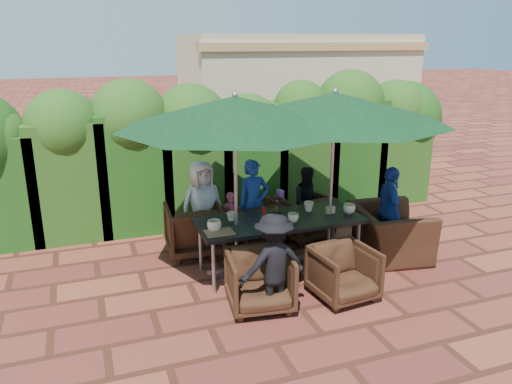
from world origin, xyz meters
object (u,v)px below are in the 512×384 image
object	(u,v)px
chair_far_mid	(256,220)
chair_near_right	(344,271)
chair_far_right	(303,214)
chair_near_left	(260,278)
chair_far_left	(194,227)
umbrella_right	(335,107)
chair_end_right	(390,224)
umbrella_left	(235,112)
dining_table	(280,224)

from	to	relation	value
chair_far_mid	chair_near_right	size ratio (longest dim) A/B	1.00
chair_far_right	chair_near_left	distance (m)	2.32
chair_far_left	chair_far_right	distance (m)	1.78
umbrella_right	chair_near_right	distance (m)	2.10
chair_far_right	chair_end_right	size ratio (longest dim) A/B	0.69
umbrella_left	umbrella_right	xyz separation A→B (m)	(1.35, -0.02, 0.00)
umbrella_left	chair_near_right	distance (m)	2.35
dining_table	chair_far_right	bearing A→B (deg)	50.51
dining_table	umbrella_right	bearing A→B (deg)	-3.91
chair_far_mid	chair_near_left	world-z (taller)	chair_near_left
chair_far_mid	chair_near_left	distance (m)	2.03
umbrella_right	chair_near_right	world-z (taller)	umbrella_right
dining_table	umbrella_right	distance (m)	1.71
dining_table	chair_near_left	world-z (taller)	chair_near_left
chair_near_right	chair_far_right	bearing A→B (deg)	73.60
chair_near_left	chair_end_right	bearing A→B (deg)	25.76
umbrella_right	chair_far_mid	bearing A→B (deg)	121.86
umbrella_right	chair_end_right	bearing A→B (deg)	-3.26
chair_far_mid	chair_near_right	distance (m)	2.10
chair_far_left	umbrella_right	bearing A→B (deg)	152.42
chair_far_left	chair_near_right	bearing A→B (deg)	129.11
umbrella_left	chair_near_left	bearing A→B (deg)	-88.51
chair_near_left	chair_far_right	bearing A→B (deg)	60.09
chair_far_left	chair_end_right	size ratio (longest dim) A/B	0.73
umbrella_left	umbrella_right	world-z (taller)	same
dining_table	chair_far_left	size ratio (longest dim) A/B	2.72
umbrella_right	chair_far_left	distance (m)	2.67
chair_far_mid	chair_end_right	distance (m)	2.03
umbrella_right	chair_far_left	world-z (taller)	umbrella_right
chair_near_left	dining_table	bearing A→B (deg)	62.63
chair_far_right	chair_end_right	distance (m)	1.40
chair_far_left	chair_far_mid	xyz separation A→B (m)	(1.00, 0.11, -0.05)
chair_near_left	chair_near_right	distance (m)	1.05
dining_table	umbrella_left	world-z (taller)	umbrella_left
chair_end_right	dining_table	bearing A→B (deg)	96.08
umbrella_left	chair_end_right	xyz separation A→B (m)	(2.31, -0.08, -1.72)
chair_far_left	chair_far_right	world-z (taller)	chair_far_left
chair_far_left	chair_near_left	xyz separation A→B (m)	(0.37, -1.82, -0.03)
chair_far_left	chair_near_left	distance (m)	1.85
chair_near_right	chair_end_right	size ratio (longest dim) A/B	0.64
umbrella_right	chair_far_right	world-z (taller)	umbrella_right
chair_near_left	chair_end_right	distance (m)	2.41
chair_near_right	chair_near_left	bearing A→B (deg)	166.99
umbrella_left	chair_end_right	size ratio (longest dim) A/B	2.61
chair_far_left	chair_end_right	world-z (taller)	chair_end_right
chair_far_mid	umbrella_right	bearing A→B (deg)	115.57
chair_far_left	dining_table	bearing A→B (deg)	138.42
umbrella_left	chair_far_right	xyz separation A→B (m)	(1.43, 1.01, -1.83)
dining_table	umbrella_left	xyz separation A→B (m)	(-0.62, -0.03, 1.54)
dining_table	chair_end_right	bearing A→B (deg)	-3.54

